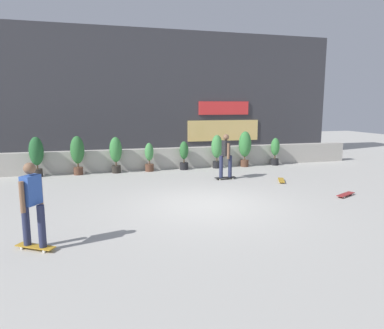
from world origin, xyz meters
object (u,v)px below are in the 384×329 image
potted_plant_1 (77,152)px  skater_foreground (226,154)px  potted_plant_3 (149,156)px  potted_plant_7 (275,150)px  potted_plant_0 (36,153)px  potted_plant_5 (217,149)px  potted_plant_4 (184,154)px  skater_by_wall_left (32,202)px  skateboard_near_camera (281,180)px  potted_plant_6 (245,146)px  potted_plant_2 (116,152)px  skateboard_aside (346,194)px

potted_plant_1 → skater_foreground: 5.87m
potted_plant_1 → potted_plant_3: bearing=0.0°
potted_plant_7 → skater_foreground: 4.15m
potted_plant_0 → potted_plant_7: 10.22m
potted_plant_5 → potted_plant_4: bearing=180.0°
potted_plant_4 → skater_by_wall_left: 9.09m
potted_plant_5 → skater_by_wall_left: skater_by_wall_left is taller
potted_plant_3 → potted_plant_4: size_ratio=0.98×
potted_plant_4 → skater_by_wall_left: (-4.89, -7.66, 0.28)m
potted_plant_0 → potted_plant_1: (1.51, 0.00, -0.00)m
skateboard_near_camera → potted_plant_6: bearing=89.2°
potted_plant_4 → potted_plant_7: potted_plant_7 is taller
potted_plant_0 → potted_plant_7: potted_plant_0 is taller
potted_plant_0 → potted_plant_6: potted_plant_6 is taller
potted_plant_1 → potted_plant_7: 8.71m
potted_plant_2 → potted_plant_4: potted_plant_2 is taller
potted_plant_4 → potted_plant_5: (1.50, -0.00, 0.19)m
potted_plant_5 → skater_foreground: skater_foreground is taller
potted_plant_4 → skater_foreground: (0.99, -2.43, 0.28)m
potted_plant_7 → skateboard_aside: 5.87m
potted_plant_2 → potted_plant_3: 1.39m
potted_plant_4 → skater_by_wall_left: skater_by_wall_left is taller
potted_plant_6 → skateboard_near_camera: size_ratio=1.97×
potted_plant_5 → skater_foreground: (-0.51, -2.43, 0.09)m
potted_plant_2 → potted_plant_5: size_ratio=1.01×
potted_plant_1 → potted_plant_5: potted_plant_1 is taller
potted_plant_1 → potted_plant_6: bearing=0.0°
potted_plant_1 → potted_plant_5: size_ratio=1.06×
potted_plant_5 → potted_plant_6: size_ratio=0.92×
potted_plant_2 → potted_plant_5: potted_plant_2 is taller
potted_plant_1 → potted_plant_6: 7.19m
potted_plant_0 → potted_plant_6: bearing=0.0°
potted_plant_4 → potted_plant_5: 1.51m
potted_plant_2 → potted_plant_5: bearing=0.0°
potted_plant_5 → potted_plant_6: bearing=0.0°
skater_foreground → skateboard_aside: size_ratio=2.10×
potted_plant_1 → potted_plant_4: (4.36, 0.00, -0.25)m
potted_plant_7 → skater_by_wall_left: skater_by_wall_left is taller
potted_plant_3 → skateboard_near_camera: (4.28, -3.39, -0.57)m
potted_plant_7 → potted_plant_5: bearing=180.0°
potted_plant_0 → skateboard_aside: size_ratio=1.93×
skateboard_near_camera → potted_plant_5: bearing=110.8°
potted_plant_2 → potted_plant_3: potted_plant_2 is taller
potted_plant_4 → potted_plant_6: 2.85m
potted_plant_4 → potted_plant_0: bearing=-180.0°
potted_plant_1 → potted_plant_5: bearing=0.0°
skater_foreground → skater_by_wall_left: bearing=-138.3°
skater_foreground → skateboard_aside: 4.36m
potted_plant_0 → skater_foreground: skater_foreground is taller
potted_plant_3 → potted_plant_4: bearing=0.0°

